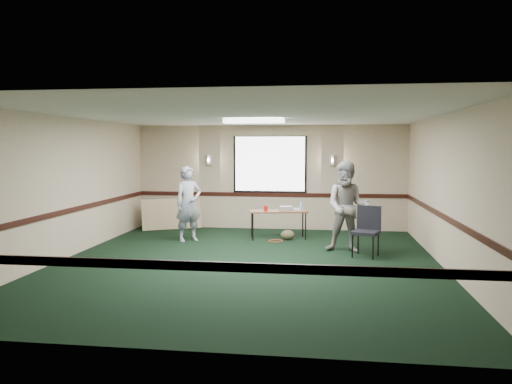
# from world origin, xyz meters

# --- Properties ---
(ground) EXTENTS (8.00, 8.00, 0.00)m
(ground) POSITION_xyz_m (0.00, 0.00, 0.00)
(ground) COLOR black
(ground) RESTS_ON ground
(room_shell) EXTENTS (8.00, 8.02, 8.00)m
(room_shell) POSITION_xyz_m (0.00, 2.12, 1.58)
(room_shell) COLOR tan
(room_shell) RESTS_ON ground
(folding_table) EXTENTS (1.40, 0.78, 0.66)m
(folding_table) POSITION_xyz_m (0.35, 2.59, 0.61)
(folding_table) COLOR #592E19
(folding_table) RESTS_ON ground
(projector) EXTENTS (0.35, 0.32, 0.10)m
(projector) POSITION_xyz_m (0.52, 2.63, 0.71)
(projector) COLOR #9B9BA3
(projector) RESTS_ON folding_table
(game_console) EXTENTS (0.21, 0.18, 0.04)m
(game_console) POSITION_xyz_m (0.73, 2.72, 0.68)
(game_console) COLOR white
(game_console) RESTS_ON folding_table
(red_cup) EXTENTS (0.08, 0.08, 0.13)m
(red_cup) POSITION_xyz_m (0.07, 2.46, 0.72)
(red_cup) COLOR #A80F0B
(red_cup) RESTS_ON folding_table
(water_bottle) EXTENTS (0.06, 0.06, 0.19)m
(water_bottle) POSITION_xyz_m (0.87, 2.67, 0.76)
(water_bottle) COLOR #93BAF1
(water_bottle) RESTS_ON folding_table
(duffel_bag) EXTENTS (0.39, 0.35, 0.23)m
(duffel_bag) POSITION_xyz_m (0.58, 2.47, 0.11)
(duffel_bag) COLOR #3F3D24
(duffel_bag) RESTS_ON ground
(cable_coil) EXTENTS (0.43, 0.43, 0.02)m
(cable_coil) POSITION_xyz_m (0.32, 2.25, 0.01)
(cable_coil) COLOR #C53E18
(cable_coil) RESTS_ON ground
(folded_table) EXTENTS (1.47, 0.92, 0.79)m
(folded_table) POSITION_xyz_m (-2.53, 3.60, 0.39)
(folded_table) COLOR tan
(folded_table) RESTS_ON ground
(conference_chair) EXTENTS (0.61, 0.63, 0.97)m
(conference_chair) POSITION_xyz_m (2.24, 0.97, 0.57)
(conference_chair) COLOR black
(conference_chair) RESTS_ON ground
(person_left) EXTENTS (0.74, 0.71, 1.70)m
(person_left) POSITION_xyz_m (-1.64, 2.02, 0.85)
(person_left) COLOR #445397
(person_left) RESTS_ON ground
(person_right) EXTENTS (0.97, 0.80, 1.84)m
(person_right) POSITION_xyz_m (1.87, 1.29, 0.92)
(person_right) COLOR #6987A4
(person_right) RESTS_ON ground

